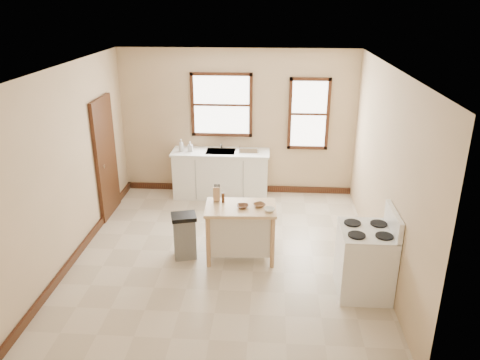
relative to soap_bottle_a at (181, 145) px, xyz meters
name	(u,v)px	position (x,y,z in m)	size (l,w,h in m)	color
floor	(226,253)	(1.05, -2.15, -1.04)	(5.00, 5.00, 0.00)	beige
ceiling	(223,67)	(1.05, -2.15, 1.76)	(5.00, 5.00, 0.00)	white
wall_back	(237,123)	(1.05, 0.35, 0.36)	(4.50, 0.04, 2.80)	#D3B18A
wall_left	(71,164)	(-1.20, -2.15, 0.36)	(0.04, 5.00, 2.80)	#D3B18A
wall_right	(385,171)	(3.30, -2.15, 0.36)	(0.04, 5.00, 2.80)	#D3B18A
window_main	(222,105)	(0.75, 0.33, 0.71)	(1.17, 0.06, 1.22)	black
window_side	(309,114)	(2.40, 0.33, 0.56)	(0.77, 0.06, 1.37)	black
door_left	(106,158)	(-1.16, -0.85, 0.01)	(0.06, 0.90, 2.10)	black
baseboard_back	(237,188)	(1.05, 0.32, -0.98)	(4.50, 0.04, 0.12)	black
baseboard_left	(84,245)	(-1.17, -2.15, -0.98)	(0.04, 5.00, 0.12)	black
sink_counter	(221,174)	(0.75, 0.05, -0.58)	(1.86, 0.62, 0.92)	white
faucet	(222,143)	(0.75, 0.23, -0.01)	(0.03, 0.03, 0.22)	silver
soap_bottle_a	(181,145)	(0.00, 0.00, 0.00)	(0.09, 0.09, 0.23)	#B2B2B2
soap_bottle_b	(190,147)	(0.17, 0.00, -0.02)	(0.09, 0.09, 0.19)	#B2B2B2
dish_rack	(249,149)	(1.28, 0.05, -0.07)	(0.37, 0.28, 0.09)	silver
kitchen_island	(241,232)	(1.28, -2.24, -0.62)	(1.02, 0.65, 0.84)	#F4CA90
knife_block	(216,195)	(0.91, -2.06, -0.10)	(0.10, 0.10, 0.20)	tan
pepper_grinder	(223,198)	(1.01, -2.11, -0.13)	(0.04, 0.04, 0.15)	#442612
bowl_a	(243,206)	(1.31, -2.28, -0.18)	(0.17, 0.17, 0.04)	brown
bowl_b	(259,205)	(1.55, -2.22, -0.18)	(0.17, 0.17, 0.04)	brown
bowl_c	(269,210)	(1.70, -2.38, -0.18)	(0.15, 0.15, 0.05)	white
trash_bin	(185,236)	(0.45, -2.29, -0.69)	(0.36, 0.30, 0.69)	slate
gas_stove	(365,252)	(2.95, -3.00, -0.45)	(0.73, 0.74, 1.18)	white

